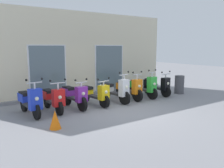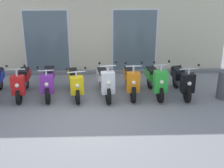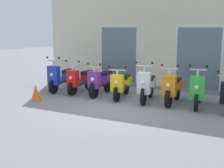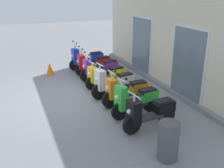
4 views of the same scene
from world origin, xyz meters
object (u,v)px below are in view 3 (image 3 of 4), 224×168
scooter_purple (101,81)px  scooter_white (147,85)px  scooter_orange (173,88)px  scooter_green (198,90)px  scooter_red (81,80)px  scooter_blue (62,77)px  traffic_cone (36,93)px  scooter_yellow (122,84)px

scooter_purple → scooter_white: (1.72, -0.14, 0.04)m
scooter_purple → scooter_orange: (2.51, -0.05, 0.01)m
scooter_orange → scooter_green: bearing=-5.1°
scooter_white → scooter_red: bearing=177.0°
scooter_white → scooter_blue: bearing=178.9°
traffic_cone → scooter_yellow: bearing=37.3°
scooter_white → traffic_cone: bearing=-153.0°
scooter_blue → scooter_yellow: (2.40, 0.02, -0.05)m
scooter_orange → scooter_green: size_ratio=1.04×
scooter_yellow → scooter_green: (2.46, -0.06, 0.06)m
scooter_blue → scooter_white: size_ratio=1.00×
scooter_yellow → traffic_cone: bearing=-142.7°
scooter_yellow → scooter_white: bearing=-5.4°
scooter_orange → scooter_red: bearing=179.4°
scooter_purple → scooter_yellow: bearing=-4.1°
scooter_orange → traffic_cone: (-3.87, -1.67, -0.21)m
scooter_orange → traffic_cone: size_ratio=3.09×
scooter_red → scooter_orange: scooter_orange is taller
scooter_blue → scooter_green: bearing=-0.4°
scooter_red → scooter_purple: 0.80m
scooter_purple → scooter_yellow: scooter_purple is taller
scooter_blue → scooter_orange: 4.10m
scooter_purple → scooter_green: scooter_green is taller
scooter_green → scooter_red: bearing=178.6°
scooter_yellow → scooter_white: scooter_white is taller
scooter_red → scooter_yellow: 1.61m
scooter_yellow → scooter_orange: scooter_orange is taller
scooter_red → scooter_green: size_ratio=1.03×
scooter_blue → scooter_red: 0.79m
scooter_red → scooter_white: (2.53, -0.13, 0.04)m
scooter_blue → traffic_cone: (0.23, -1.63, -0.23)m
scooter_purple → scooter_green: 3.27m
scooter_white → scooter_orange: 0.80m
scooter_red → scooter_white: scooter_white is taller
scooter_yellow → traffic_cone: scooter_yellow is taller
traffic_cone → scooter_red: bearing=71.8°
scooter_red → scooter_orange: bearing=-0.6°
scooter_blue → scooter_purple: bearing=2.8°
scooter_green → scooter_white: bearing=-178.9°
scooter_white → scooter_orange: size_ratio=1.02×
scooter_blue → scooter_orange: bearing=0.4°
scooter_yellow → scooter_white: size_ratio=0.99×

